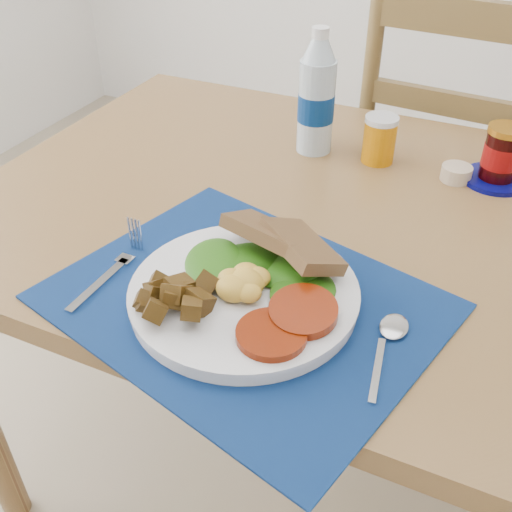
{
  "coord_description": "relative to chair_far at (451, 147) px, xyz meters",
  "views": [
    {
      "loc": [
        0.19,
        -0.66,
        1.3
      ],
      "look_at": [
        -0.09,
        -0.05,
        0.8
      ],
      "focal_mm": 42.0,
      "sensor_mm": 36.0,
      "label": 1
    }
  ],
  "objects": [
    {
      "name": "placemat",
      "position": [
        -0.15,
        -0.92,
        0.14
      ],
      "size": [
        0.6,
        0.52,
        0.0
      ],
      "primitive_type": "cube",
      "rotation": [
        0.0,
        0.0,
        -0.26
      ],
      "color": "black",
      "rests_on": "table"
    },
    {
      "name": "chair_far",
      "position": [
        0.0,
        0.0,
        0.0
      ],
      "size": [
        0.49,
        0.47,
        1.22
      ],
      "rotation": [
        0.0,
        0.0,
        3.06
      ],
      "color": "#513C1D",
      "rests_on": "ground"
    },
    {
      "name": "jam_on_saucer",
      "position": [
        0.13,
        -0.42,
        0.19
      ],
      "size": [
        0.12,
        0.12,
        0.11
      ],
      "color": "#050754",
      "rests_on": "table"
    },
    {
      "name": "water_bottle",
      "position": [
        -0.23,
        -0.44,
        0.25
      ],
      "size": [
        0.07,
        0.07,
        0.24
      ],
      "color": "#ADBFCC",
      "rests_on": "table"
    },
    {
      "name": "spoon",
      "position": [
        0.06,
        -0.92,
        0.15
      ],
      "size": [
        0.04,
        0.16,
        0.0
      ],
      "rotation": [
        0.0,
        0.0,
        0.15
      ],
      "color": "#B2B5BA",
      "rests_on": "placemat"
    },
    {
      "name": "breakfast_plate",
      "position": [
        -0.16,
        -0.93,
        0.17
      ],
      "size": [
        0.32,
        0.32,
        0.08
      ],
      "rotation": [
        0.0,
        0.0,
        -0.41
      ],
      "color": "silver",
      "rests_on": "placemat"
    },
    {
      "name": "juice_glass",
      "position": [
        -0.1,
        -0.43,
        0.19
      ],
      "size": [
        0.06,
        0.06,
        0.09
      ],
      "primitive_type": "cylinder",
      "color": "#CA7405",
      "rests_on": "table"
    },
    {
      "name": "table",
      "position": [
        -0.05,
        -0.64,
        0.06
      ],
      "size": [
        1.4,
        0.9,
        0.75
      ],
      "color": "brown",
      "rests_on": "ground"
    },
    {
      "name": "fork",
      "position": [
        -0.35,
        -0.94,
        0.15
      ],
      "size": [
        0.03,
        0.19,
        0.0
      ],
      "rotation": [
        0.0,
        0.0,
        -0.02
      ],
      "color": "#B2B5BA",
      "rests_on": "placemat"
    },
    {
      "name": "ramekin",
      "position": [
        0.06,
        -0.44,
        0.16
      ],
      "size": [
        0.06,
        0.06,
        0.03
      ],
      "primitive_type": "cylinder",
      "color": "tan",
      "rests_on": "table"
    }
  ]
}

